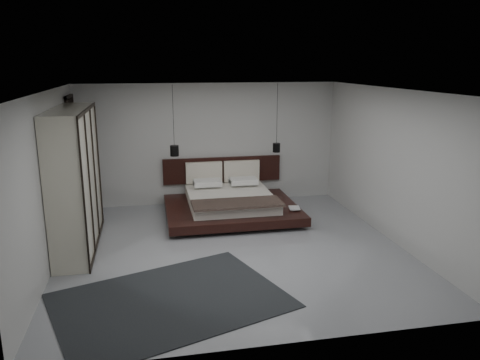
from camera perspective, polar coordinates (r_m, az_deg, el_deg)
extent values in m
plane|color=gray|center=(8.48, -0.89, -8.36)|extent=(6.00, 6.00, 0.00)
plane|color=white|center=(7.85, -0.97, 10.88)|extent=(6.00, 6.00, 0.00)
plane|color=#B5B5B2|center=(10.96, -3.76, 4.41)|extent=(6.00, 0.00, 6.00)
plane|color=#B5B5B2|center=(5.25, 5.00, -6.49)|extent=(6.00, 0.00, 6.00)
plane|color=#B5B5B2|center=(8.09, -22.33, -0.13)|extent=(0.00, 6.00, 6.00)
plane|color=#B5B5B2|center=(9.07, 18.07, 1.69)|extent=(0.00, 6.00, 6.00)
cube|color=black|center=(10.46, -19.58, 2.60)|extent=(0.05, 0.90, 2.60)
cube|color=black|center=(10.13, -1.03, -4.31)|extent=(2.19, 1.79, 0.08)
cube|color=black|center=(10.09, -1.04, -3.61)|extent=(2.79, 2.29, 0.18)
cube|color=silver|center=(10.16, -1.17, -2.32)|extent=(1.79, 1.99, 0.22)
cube|color=black|center=(9.39, -0.34, -2.85)|extent=(1.81, 0.70, 0.05)
cube|color=white|center=(10.78, -4.08, -0.44)|extent=(0.62, 0.40, 0.12)
cube|color=white|center=(10.91, 0.28, -0.23)|extent=(0.62, 0.40, 0.12)
cube|color=white|center=(10.63, -3.99, -0.32)|extent=(0.62, 0.40, 0.12)
cube|color=white|center=(10.77, 0.43, -0.10)|extent=(0.62, 0.40, 0.12)
cube|color=black|center=(11.08, -2.17, 1.26)|extent=(2.79, 0.08, 0.60)
cube|color=silver|center=(10.94, -4.41, 0.90)|extent=(0.85, 0.10, 0.50)
cube|color=silver|center=(11.08, 0.20, 1.11)|extent=(0.85, 0.10, 0.50)
imported|color=#99724C|center=(9.86, 6.05, -3.49)|extent=(0.23, 0.30, 0.03)
imported|color=#99724C|center=(9.82, 6.00, -3.41)|extent=(0.27, 0.34, 0.02)
cylinder|color=black|center=(10.13, -8.15, 7.80)|extent=(0.01, 0.01, 1.30)
cylinder|color=black|center=(10.24, -8.00, 3.55)|extent=(0.19, 0.19, 0.23)
cylinder|color=#FFE0B2|center=(10.26, -7.98, 3.00)|extent=(0.14, 0.14, 0.01)
cylinder|color=black|center=(10.51, 4.54, 8.05)|extent=(0.01, 0.01, 1.32)
cylinder|color=black|center=(10.62, 4.46, 3.95)|extent=(0.17, 0.17, 0.20)
cylinder|color=#FFE0B2|center=(10.63, 4.45, 3.49)|extent=(0.13, 0.13, 0.01)
cube|color=beige|center=(8.73, -19.49, 0.06)|extent=(0.57, 2.49, 2.49)
cube|color=black|center=(8.49, -18.15, 8.13)|extent=(0.03, 2.49, 0.06)
cube|color=black|center=(9.04, -16.97, -7.34)|extent=(0.03, 2.49, 0.06)
cube|color=black|center=(7.49, -18.50, -2.11)|extent=(0.03, 0.05, 2.49)
cube|color=black|center=(8.29, -17.83, -0.53)|extent=(0.03, 0.05, 2.49)
cube|color=black|center=(9.09, -17.28, 0.77)|extent=(0.03, 0.05, 2.49)
cube|color=black|center=(9.89, -16.82, 1.86)|extent=(0.03, 0.05, 2.49)
cube|color=black|center=(6.83, -8.48, -14.33)|extent=(3.63, 3.09, 0.01)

